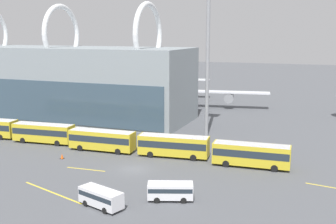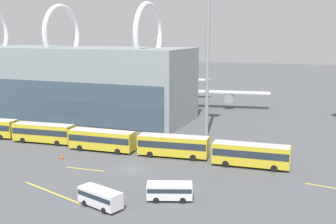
% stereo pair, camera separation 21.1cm
% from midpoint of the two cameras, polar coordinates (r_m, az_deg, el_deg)
% --- Properties ---
extents(ground_plane, '(440.00, 440.00, 0.00)m').
position_cam_midpoint_polar(ground_plane, '(60.92, -4.60, -7.69)').
color(ground_plane, '#515459').
extents(airliner_at_gate_near, '(46.44, 42.93, 12.72)m').
position_cam_midpoint_polar(airliner_at_gate_near, '(136.63, -20.73, 4.02)').
color(airliner_at_gate_near, white).
rests_on(airliner_at_gate_near, ground_plane).
extents(airliner_at_gate_far, '(46.01, 42.69, 14.30)m').
position_cam_midpoint_polar(airliner_at_gate_far, '(108.99, 1.57, 3.27)').
color(airliner_at_gate_far, silver).
rests_on(airliner_at_gate_far, ground_plane).
extents(shuttle_bus_1, '(11.22, 3.69, 3.38)m').
position_cam_midpoint_polar(shuttle_bus_1, '(77.38, -16.45, -2.59)').
color(shuttle_bus_1, gold).
rests_on(shuttle_bus_1, ground_plane).
extents(shuttle_bus_2, '(11.14, 3.27, 3.38)m').
position_cam_midpoint_polar(shuttle_bus_2, '(70.11, -8.86, -3.63)').
color(shuttle_bus_2, gold).
rests_on(shuttle_bus_2, ground_plane).
extents(shuttle_bus_3, '(11.26, 3.93, 3.38)m').
position_cam_midpoint_polar(shuttle_bus_3, '(65.83, 0.81, -4.45)').
color(shuttle_bus_3, gold).
rests_on(shuttle_bus_3, ground_plane).
extents(shuttle_bus_4, '(11.16, 3.35, 3.38)m').
position_cam_midpoint_polar(shuttle_bus_4, '(62.22, 11.25, -5.56)').
color(shuttle_bus_4, gold).
rests_on(shuttle_bus_4, ground_plane).
extents(service_van_foreground, '(5.64, 3.73, 2.04)m').
position_cam_midpoint_polar(service_van_foreground, '(49.63, 0.34, -10.53)').
color(service_van_foreground, silver).
rests_on(service_van_foreground, ground_plane).
extents(service_van_crossing, '(5.81, 3.52, 2.09)m').
position_cam_midpoint_polar(service_van_crossing, '(48.27, -9.06, -11.26)').
color(service_van_crossing, silver).
rests_on(service_van_crossing, ground_plane).
extents(floodlight_mast, '(2.90, 2.90, 30.99)m').
position_cam_midpoint_polar(floodlight_mast, '(77.68, 5.53, 11.13)').
color(floodlight_mast, gray).
rests_on(floodlight_mast, ground_plane).
extents(lane_stripe_0, '(6.51, 1.30, 0.01)m').
position_cam_midpoint_polar(lane_stripe_0, '(57.59, 21.41, -9.53)').
color(lane_stripe_0, yellow).
rests_on(lane_stripe_0, ground_plane).
extents(lane_stripe_1, '(10.77, 3.78, 0.01)m').
position_cam_midpoint_polar(lane_stripe_1, '(54.16, -15.37, -10.44)').
color(lane_stripe_1, yellow).
rests_on(lane_stripe_1, ground_plane).
extents(lane_stripe_2, '(6.09, 0.61, 0.01)m').
position_cam_midpoint_polar(lane_stripe_2, '(61.72, -11.01, -7.61)').
color(lane_stripe_2, yellow).
rests_on(lane_stripe_2, ground_plane).
extents(lane_stripe_3, '(7.02, 1.99, 0.01)m').
position_cam_midpoint_polar(lane_stripe_3, '(72.62, -5.57, -4.66)').
color(lane_stripe_3, yellow).
rests_on(lane_stripe_3, ground_plane).
extents(lane_stripe_4, '(7.29, 2.18, 0.01)m').
position_cam_midpoint_polar(lane_stripe_4, '(78.69, -17.07, -3.89)').
color(lane_stripe_4, yellow).
rests_on(lane_stripe_4, ground_plane).
extents(traffic_cone_0, '(0.62, 0.62, 0.79)m').
position_cam_midpoint_polar(traffic_cone_0, '(67.42, -14.10, -5.82)').
color(traffic_cone_0, black).
rests_on(traffic_cone_0, ground_plane).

